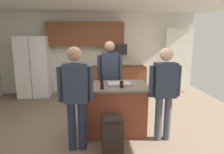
# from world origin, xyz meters

# --- Properties ---
(floor) EXTENTS (7.04, 7.04, 0.00)m
(floor) POSITION_xyz_m (0.00, 0.00, 0.00)
(floor) COLOR #7F6B56
(floor) RESTS_ON ground
(back_wall) EXTENTS (6.40, 0.10, 2.60)m
(back_wall) POSITION_xyz_m (0.00, 2.80, 1.30)
(back_wall) COLOR white
(back_wall) RESTS_ON ground
(french_door_window_panel) EXTENTS (0.90, 0.06, 2.00)m
(french_door_window_panel) POSITION_xyz_m (2.60, 2.40, 1.10)
(french_door_window_panel) COLOR white
(french_door_window_panel) RESTS_ON ground
(cabinet_run_upper) EXTENTS (2.40, 0.38, 0.75)m
(cabinet_run_upper) POSITION_xyz_m (-0.40, 2.60, 1.93)
(cabinet_run_upper) COLOR brown
(cabinet_run_lower) EXTENTS (1.80, 0.63, 0.90)m
(cabinet_run_lower) POSITION_xyz_m (0.60, 2.48, 0.45)
(cabinet_run_lower) COLOR brown
(cabinet_run_lower) RESTS_ON ground
(refrigerator) EXTENTS (0.93, 0.76, 1.87)m
(refrigerator) POSITION_xyz_m (-2.00, 2.38, 0.94)
(refrigerator) COLOR white
(refrigerator) RESTS_ON ground
(microwave_over_range) EXTENTS (0.56, 0.40, 0.32)m
(microwave_over_range) POSITION_xyz_m (0.60, 2.50, 1.45)
(microwave_over_range) COLOR black
(kitchen_island) EXTENTS (1.33, 0.88, 0.95)m
(kitchen_island) POSITION_xyz_m (0.20, -0.18, 0.48)
(kitchen_island) COLOR brown
(kitchen_island) RESTS_ON ground
(person_elder_center) EXTENTS (0.57, 0.23, 1.76)m
(person_elder_center) POSITION_xyz_m (0.19, 0.61, 1.03)
(person_elder_center) COLOR #232D4C
(person_elder_center) RESTS_ON ground
(person_guest_by_door) EXTENTS (0.57, 0.22, 1.69)m
(person_guest_by_door) POSITION_xyz_m (1.07, -0.59, 0.97)
(person_guest_by_door) COLOR #4C5166
(person_guest_by_door) RESTS_ON ground
(person_guest_right) EXTENTS (0.57, 0.23, 1.73)m
(person_guest_right) POSITION_xyz_m (-0.47, -0.77, 1.00)
(person_guest_right) COLOR #232D4C
(person_guest_right) RESTS_ON ground
(glass_stout_tall) EXTENTS (0.06, 0.06, 0.12)m
(glass_stout_tall) POSITION_xyz_m (-0.03, -0.45, 1.01)
(glass_stout_tall) COLOR black
(glass_stout_tall) RESTS_ON kitchen_island
(glass_short_whisky) EXTENTS (0.07, 0.07, 0.13)m
(glass_short_whisky) POSITION_xyz_m (0.33, -0.40, 1.02)
(glass_short_whisky) COLOR black
(glass_short_whisky) RESTS_ON kitchen_island
(glass_dark_ale) EXTENTS (0.07, 0.07, 0.16)m
(glass_dark_ale) POSITION_xyz_m (-0.01, 0.10, 1.03)
(glass_dark_ale) COLOR black
(glass_dark_ale) RESTS_ON kitchen_island
(serving_tray) EXTENTS (0.44, 0.30, 0.04)m
(serving_tray) POSITION_xyz_m (0.31, -0.18, 0.97)
(serving_tray) COLOR #B7B7BC
(serving_tray) RESTS_ON kitchen_island
(trash_bin) EXTENTS (0.34, 0.34, 0.61)m
(trash_bin) POSITION_xyz_m (0.11, -0.90, 0.30)
(trash_bin) COLOR black
(trash_bin) RESTS_ON ground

